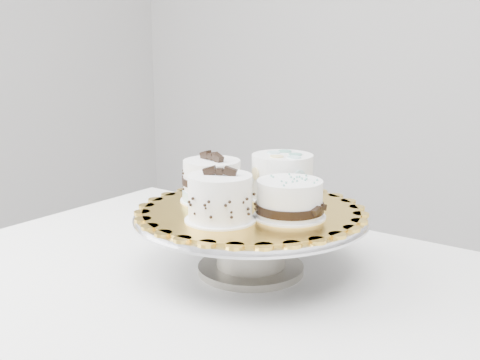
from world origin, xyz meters
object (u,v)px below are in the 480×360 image
Objects in this scene: cake_ribbon at (290,200)px; cake_dots at (282,176)px; table at (238,328)px; cake_banded at (212,182)px; cake_board at (251,210)px; cake_swirl at (220,199)px; cake_stand at (251,231)px.

cake_dots is at bearing 123.41° from cake_ribbon.
cake_banded is (-0.09, 0.05, 0.23)m from table.
cake_ribbon is (0.07, 0.04, 0.23)m from table.
table is 0.20m from cake_board.
cake_swirl is 1.01× the size of cake_dots.
cake_banded is (-0.08, 0.01, 0.07)m from cake_stand.
table is 8.84× the size of cake_swirl.
cake_dots is at bearing 62.93° from cake_swirl.
cake_ribbon reaches higher than table.
cake_banded is 1.03× the size of cake_ribbon.
cake_dots is 0.12m from cake_ribbon.
table is 8.91× the size of cake_dots.
cake_ribbon is at bearing -64.76° from cake_dots.
cake_dots is at bearing 85.09° from cake_board.
cake_swirl is (-0.00, -0.08, 0.07)m from cake_stand.
table is 0.25m from cake_banded.
cake_ribbon is (0.07, -0.10, -0.01)m from cake_dots.
cake_board is 2.78× the size of cake_dots.
cake_board is 2.97× the size of cake_ribbon.
cake_swirl is at bearing -92.85° from cake_board.
cake_ribbon is at bearing -4.24° from cake_stand.
table is at bearing -85.44° from cake_board.
cake_stand is at bearing -105.80° from cake_dots.
cake_swirl reaches higher than cake_stand.
cake_ribbon is at bearing -4.24° from cake_board.
cake_banded reaches higher than cake_stand.
cake_ribbon is at bearing 29.99° from table.
cake_banded reaches higher than cake_ribbon.
cake_dots is (0.01, 0.17, 0.01)m from cake_swirl.
cake_swirl is at bearing -29.07° from cake_banded.
cake_banded is (-0.08, 0.09, -0.00)m from cake_swirl.
cake_board is at bearing 64.01° from cake_swirl.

